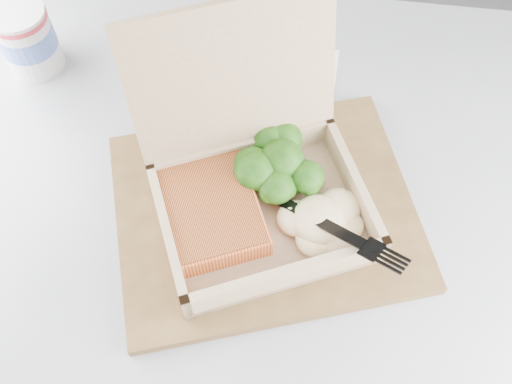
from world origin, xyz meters
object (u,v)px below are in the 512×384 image
(serving_tray, at_px, (265,211))
(cafe_table, at_px, (238,304))
(paper_cup, at_px, (27,38))
(takeout_container, at_px, (253,171))

(serving_tray, bearing_deg, cafe_table, -111.39)
(serving_tray, relative_size, paper_cup, 3.64)
(cafe_table, relative_size, takeout_container, 3.32)
(serving_tray, height_order, takeout_container, takeout_container)
(takeout_container, bearing_deg, cafe_table, -128.75)
(takeout_container, distance_m, paper_cup, 0.38)
(cafe_table, bearing_deg, paper_cup, 154.66)
(takeout_container, bearing_deg, serving_tray, -70.85)
(serving_tray, xyz_separation_m, takeout_container, (-0.02, 0.01, 0.06))
(serving_tray, height_order, paper_cup, paper_cup)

